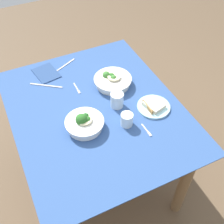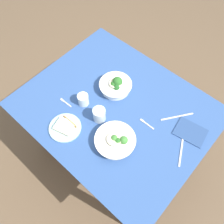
{
  "view_description": "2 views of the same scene",
  "coord_description": "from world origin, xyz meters",
  "px_view_note": "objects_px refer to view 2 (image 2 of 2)",
  "views": [
    {
      "loc": [
        1.08,
        -0.41,
        1.92
      ],
      "look_at": [
        0.06,
        0.07,
        0.72
      ],
      "focal_mm": 45.72,
      "sensor_mm": 36.0,
      "label": 1
    },
    {
      "loc": [
        -0.51,
        0.61,
        2.01
      ],
      "look_at": [
        -0.0,
        0.04,
        0.72
      ],
      "focal_mm": 38.51,
      "sensor_mm": 36.0,
      "label": 2
    }
  ],
  "objects_px": {
    "bread_side_plate": "(65,127)",
    "fork_by_far_bowl": "(146,124)",
    "table_knife_right": "(181,152)",
    "napkin_folded_upper": "(190,132)",
    "water_glass_center": "(83,100)",
    "table_knife_left": "(177,117)",
    "broccoli_bowl_near": "(116,86)",
    "water_glass_side": "(99,115)",
    "fork_by_near_bowl": "(65,102)",
    "broccoli_bowl_far": "(115,141)"
  },
  "relations": [
    {
      "from": "broccoli_bowl_near",
      "to": "napkin_folded_upper",
      "type": "xyz_separation_m",
      "value": [
        -0.54,
        -0.06,
        -0.03
      ]
    },
    {
      "from": "bread_side_plate",
      "to": "fork_by_far_bowl",
      "type": "distance_m",
      "value": 0.49
    },
    {
      "from": "table_knife_right",
      "to": "napkin_folded_upper",
      "type": "height_order",
      "value": "napkin_folded_upper"
    },
    {
      "from": "fork_by_far_bowl",
      "to": "napkin_folded_upper",
      "type": "distance_m",
      "value": 0.26
    },
    {
      "from": "water_glass_center",
      "to": "table_knife_left",
      "type": "bearing_deg",
      "value": -148.13
    },
    {
      "from": "fork_by_near_bowl",
      "to": "napkin_folded_upper",
      "type": "height_order",
      "value": "napkin_folded_upper"
    },
    {
      "from": "water_glass_side",
      "to": "table_knife_right",
      "type": "distance_m",
      "value": 0.52
    },
    {
      "from": "broccoli_bowl_far",
      "to": "water_glass_side",
      "type": "xyz_separation_m",
      "value": [
        0.18,
        -0.06,
        0.02
      ]
    },
    {
      "from": "water_glass_side",
      "to": "fork_by_near_bowl",
      "type": "height_order",
      "value": "water_glass_side"
    },
    {
      "from": "bread_side_plate",
      "to": "water_glass_side",
      "type": "bearing_deg",
      "value": -119.9
    },
    {
      "from": "bread_side_plate",
      "to": "fork_by_near_bowl",
      "type": "height_order",
      "value": "bread_side_plate"
    },
    {
      "from": "water_glass_center",
      "to": "napkin_folded_upper",
      "type": "relative_size",
      "value": 0.43
    },
    {
      "from": "broccoli_bowl_near",
      "to": "table_knife_right",
      "type": "xyz_separation_m",
      "value": [
        -0.57,
        0.08,
        -0.03
      ]
    },
    {
      "from": "water_glass_center",
      "to": "fork_by_near_bowl",
      "type": "xyz_separation_m",
      "value": [
        0.09,
        0.08,
        -0.04
      ]
    },
    {
      "from": "napkin_folded_upper",
      "to": "table_knife_left",
      "type": "bearing_deg",
      "value": -16.67
    },
    {
      "from": "water_glass_center",
      "to": "fork_by_far_bowl",
      "type": "bearing_deg",
      "value": -159.43
    },
    {
      "from": "napkin_folded_upper",
      "to": "broccoli_bowl_far",
      "type": "bearing_deg",
      "value": 50.68
    },
    {
      "from": "water_glass_side",
      "to": "napkin_folded_upper",
      "type": "xyz_separation_m",
      "value": [
        -0.47,
        -0.29,
        -0.04
      ]
    },
    {
      "from": "broccoli_bowl_near",
      "to": "table_knife_left",
      "type": "height_order",
      "value": "broccoli_bowl_near"
    },
    {
      "from": "fork_by_far_bowl",
      "to": "broccoli_bowl_far",
      "type": "bearing_deg",
      "value": 75.34
    },
    {
      "from": "bread_side_plate",
      "to": "table_knife_right",
      "type": "bearing_deg",
      "value": -150.71
    },
    {
      "from": "bread_side_plate",
      "to": "water_glass_side",
      "type": "relative_size",
      "value": 2.1
    },
    {
      "from": "bread_side_plate",
      "to": "table_knife_right",
      "type": "distance_m",
      "value": 0.69
    },
    {
      "from": "water_glass_center",
      "to": "fork_by_far_bowl",
      "type": "xyz_separation_m",
      "value": [
        -0.39,
        -0.15,
        -0.04
      ]
    },
    {
      "from": "broccoli_bowl_far",
      "to": "table_knife_left",
      "type": "xyz_separation_m",
      "value": [
        -0.17,
        -0.39,
        -0.03
      ]
    },
    {
      "from": "fork_by_far_bowl",
      "to": "broccoli_bowl_near",
      "type": "bearing_deg",
      "value": -13.13
    },
    {
      "from": "fork_by_near_bowl",
      "to": "napkin_folded_upper",
      "type": "distance_m",
      "value": 0.8
    },
    {
      "from": "water_glass_center",
      "to": "water_glass_side",
      "type": "height_order",
      "value": "water_glass_side"
    },
    {
      "from": "broccoli_bowl_near",
      "to": "fork_by_far_bowl",
      "type": "distance_m",
      "value": 0.32
    },
    {
      "from": "table_knife_left",
      "to": "broccoli_bowl_far",
      "type": "bearing_deg",
      "value": 11.63
    },
    {
      "from": "napkin_folded_upper",
      "to": "water_glass_center",
      "type": "bearing_deg",
      "value": 24.06
    },
    {
      "from": "water_glass_side",
      "to": "fork_by_far_bowl",
      "type": "bearing_deg",
      "value": -145.72
    },
    {
      "from": "bread_side_plate",
      "to": "fork_by_near_bowl",
      "type": "bearing_deg",
      "value": -42.2
    },
    {
      "from": "bread_side_plate",
      "to": "broccoli_bowl_far",
      "type": "bearing_deg",
      "value": -155.9
    },
    {
      "from": "water_glass_center",
      "to": "fork_by_far_bowl",
      "type": "relative_size",
      "value": 0.73
    },
    {
      "from": "water_glass_side",
      "to": "napkin_folded_upper",
      "type": "bearing_deg",
      "value": -147.98
    },
    {
      "from": "water_glass_side",
      "to": "table_knife_left",
      "type": "relative_size",
      "value": 0.44
    },
    {
      "from": "broccoli_bowl_far",
      "to": "water_glass_side",
      "type": "distance_m",
      "value": 0.19
    },
    {
      "from": "water_glass_side",
      "to": "table_knife_right",
      "type": "bearing_deg",
      "value": -162.97
    },
    {
      "from": "water_glass_side",
      "to": "fork_by_far_bowl",
      "type": "xyz_separation_m",
      "value": [
        -0.24,
        -0.16,
        -0.04
      ]
    },
    {
      "from": "water_glass_center",
      "to": "fork_by_far_bowl",
      "type": "distance_m",
      "value": 0.42
    },
    {
      "from": "water_glass_center",
      "to": "water_glass_side",
      "type": "bearing_deg",
      "value": 174.35
    },
    {
      "from": "bread_side_plate",
      "to": "table_knife_left",
      "type": "relative_size",
      "value": 0.92
    },
    {
      "from": "bread_side_plate",
      "to": "napkin_folded_upper",
      "type": "height_order",
      "value": "bread_side_plate"
    },
    {
      "from": "broccoli_bowl_far",
      "to": "broccoli_bowl_near",
      "type": "height_order",
      "value": "broccoli_bowl_near"
    },
    {
      "from": "broccoli_bowl_near",
      "to": "table_knife_left",
      "type": "bearing_deg",
      "value": -167.52
    },
    {
      "from": "table_knife_left",
      "to": "broccoli_bowl_near",
      "type": "bearing_deg",
      "value": -42.29
    },
    {
      "from": "fork_by_near_bowl",
      "to": "napkin_folded_upper",
      "type": "xyz_separation_m",
      "value": [
        -0.71,
        -0.36,
        0.0
      ]
    },
    {
      "from": "table_knife_left",
      "to": "table_knife_right",
      "type": "distance_m",
      "value": 0.23
    },
    {
      "from": "bread_side_plate",
      "to": "water_glass_center",
      "type": "xyz_separation_m",
      "value": [
        0.05,
        -0.2,
        0.03
      ]
    }
  ]
}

